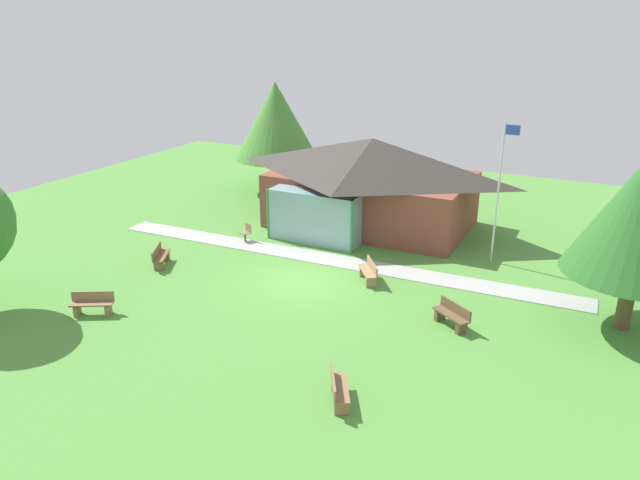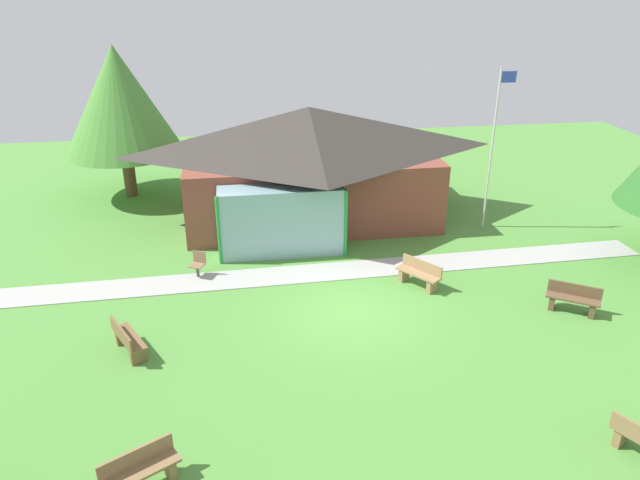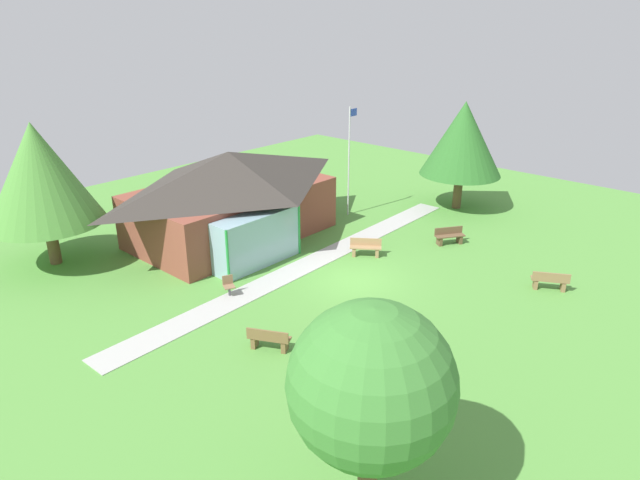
# 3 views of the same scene
# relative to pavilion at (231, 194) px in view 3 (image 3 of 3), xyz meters

# --- Properties ---
(ground_plane) EXTENTS (44.00, 44.00, 0.00)m
(ground_plane) POSITION_rel_pavilion_xyz_m (0.27, -7.69, -2.33)
(ground_plane) COLOR #54933D
(pavilion) EXTENTS (10.70, 7.55, 4.48)m
(pavilion) POSITION_rel_pavilion_xyz_m (0.00, 0.00, 0.00)
(pavilion) COLOR brown
(pavilion) RESTS_ON ground_plane
(footpath) EXTENTS (21.82, 1.85, 0.03)m
(footpath) POSITION_rel_pavilion_xyz_m (0.27, -5.15, -2.31)
(footpath) COLOR #ADADA8
(footpath) RESTS_ON ground_plane
(flagpole) EXTENTS (0.64, 0.08, 6.14)m
(flagpole) POSITION_rel_pavilion_xyz_m (6.73, -2.14, 1.04)
(flagpole) COLOR silver
(flagpole) RESTS_ON ground_plane
(bench_mid_right) EXTENTS (1.49, 1.20, 0.84)m
(bench_mid_right) POSITION_rel_pavilion_xyz_m (6.69, -8.72, -1.93)
(bench_mid_right) COLOR brown
(bench_mid_right) RESTS_ON ground_plane
(bench_front_left) EXTENTS (1.52, 1.12, 0.84)m
(bench_front_left) POSITION_rel_pavilion_xyz_m (-5.07, -13.62, -1.93)
(bench_front_left) COLOR olive
(bench_front_left) RESTS_ON ground_plane
(bench_front_right) EXTENTS (1.12, 1.52, 0.84)m
(bench_front_right) POSITION_rel_pavilion_xyz_m (5.03, -14.44, -1.93)
(bench_front_right) COLOR olive
(bench_front_right) RESTS_ON ground_plane
(bench_rear_near_path) EXTENTS (1.24, 1.47, 0.84)m
(bench_rear_near_path) POSITION_rel_pavilion_xyz_m (2.69, -6.51, -1.93)
(bench_rear_near_path) COLOR #9E7A51
(bench_rear_near_path) RESTS_ON ground_plane
(bench_mid_left) EXTENTS (1.08, 1.53, 0.84)m
(bench_mid_left) POSITION_rel_pavilion_xyz_m (-5.95, -8.96, -1.93)
(bench_mid_left) COLOR brown
(bench_mid_left) RESTS_ON ground_plane
(patio_chair_west) EXTENTS (0.58, 0.58, 0.86)m
(patio_chair_west) POSITION_rel_pavilion_xyz_m (-4.30, -4.81, -1.91)
(patio_chair_west) COLOR #8C6B4C
(patio_chair_west) RESTS_ON ground_plane
(tree_behind_pavilion_left) EXTENTS (5.04, 5.04, 6.56)m
(tree_behind_pavilion_left) POSITION_rel_pavilion_xyz_m (-7.59, 3.74, 1.94)
(tree_behind_pavilion_left) COLOR brown
(tree_behind_pavilion_left) RESTS_ON ground_plane
(tree_lawn_corner) EXTENTS (3.76, 3.76, 5.30)m
(tree_lawn_corner) POSITION_rel_pavilion_xyz_m (-8.93, -15.49, 1.06)
(tree_lawn_corner) COLOR brown
(tree_lawn_corner) RESTS_ON ground_plane
(tree_east_hedge) EXTENTS (4.65, 4.65, 6.24)m
(tree_east_hedge) POSITION_rel_pavilion_xyz_m (11.97, -6.19, 1.80)
(tree_east_hedge) COLOR brown
(tree_east_hedge) RESTS_ON ground_plane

